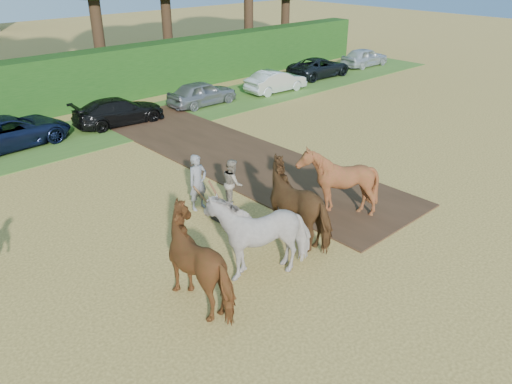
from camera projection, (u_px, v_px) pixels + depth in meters
ground at (337, 226)px, 16.09m from camera, size 120.00×120.00×0.00m
earth_strip at (233, 155)px, 21.63m from camera, size 4.50×17.00×0.05m
grass_verge at (121, 125)px, 25.35m from camera, size 50.00×5.00×0.03m
hedgerow at (78, 81)px, 27.68m from camera, size 46.00×1.60×3.00m
spectator_near at (233, 183)px, 17.05m from camera, size 0.98×1.05×1.71m
plough_team at (279, 214)px, 14.36m from camera, size 7.70×5.80×2.36m
parked_cars at (159, 102)px, 26.69m from camera, size 41.02×3.32×1.49m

